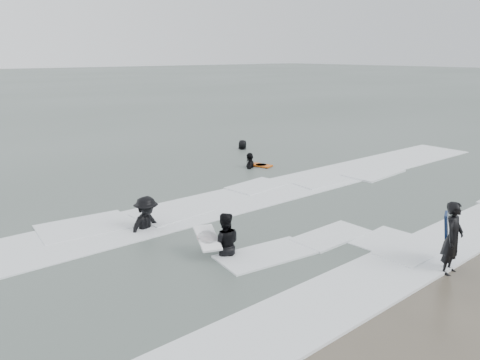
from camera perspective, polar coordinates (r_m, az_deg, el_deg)
ground at (r=12.12m, az=15.31°, el=-9.90°), size 320.00×320.00×0.00m
surfer_centre at (r=12.36m, az=24.05°, el=-10.22°), size 0.71×0.53×1.77m
surfer_wading at (r=12.14m, az=-1.89°, el=-9.28°), size 1.06×1.00×1.73m
surfer_breaker at (r=14.03m, az=-11.25°, el=-6.11°), size 1.38×1.03×1.90m
surfer_right_near at (r=21.07m, az=1.22°, el=1.42°), size 1.13×1.07×1.88m
surfer_right_far at (r=25.07m, az=0.33°, el=3.66°), size 0.98×0.83×1.70m
surf_foam at (r=14.36m, az=3.29°, el=-5.15°), size 30.03×9.06×0.09m
bodyboards at (r=14.88m, az=6.43°, el=-2.60°), size 8.25×11.07×1.25m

